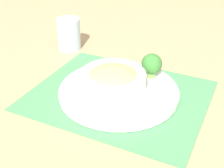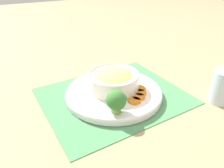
{
  "view_description": "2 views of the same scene",
  "coord_description": "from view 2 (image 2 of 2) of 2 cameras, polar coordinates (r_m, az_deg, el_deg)",
  "views": [
    {
      "loc": [
        0.33,
        -0.61,
        0.45
      ],
      "look_at": [
        -0.01,
        -0.02,
        0.04
      ],
      "focal_mm": 50.0,
      "sensor_mm": 36.0,
      "label": 1
    },
    {
      "loc": [
        0.28,
        0.54,
        0.39
      ],
      "look_at": [
        0.01,
        0.01,
        0.05
      ],
      "focal_mm": 35.0,
      "sensor_mm": 36.0,
      "label": 2
    }
  ],
  "objects": [
    {
      "name": "bowl",
      "position": [
        0.72,
        0.41,
        1.2
      ],
      "size": [
        0.17,
        0.17,
        0.07
      ],
      "color": "silver",
      "rests_on": "plate"
    },
    {
      "name": "carrot_slice_near",
      "position": [
        0.67,
        5.89,
        -4.38
      ],
      "size": [
        0.04,
        0.04,
        0.01
      ],
      "color": "orange",
      "rests_on": "plate"
    },
    {
      "name": "carrot_slice_extra",
      "position": [
        0.73,
        7.26,
        -1.22
      ],
      "size": [
        0.04,
        0.04,
        0.01
      ],
      "color": "orange",
      "rests_on": "plate"
    },
    {
      "name": "ground_plane",
      "position": [
        0.73,
        0.44,
        -3.19
      ],
      "size": [
        4.0,
        4.0,
        0.0
      ],
      "primitive_type": "plane",
      "color": "tan"
    },
    {
      "name": "broccoli_floret",
      "position": [
        0.6,
        1.14,
        -4.41
      ],
      "size": [
        0.06,
        0.06,
        0.07
      ],
      "color": "#759E51",
      "rests_on": "plate"
    },
    {
      "name": "carrot_slice_middle",
      "position": [
        0.69,
        6.99,
        -3.38
      ],
      "size": [
        0.04,
        0.04,
        0.01
      ],
      "color": "orange",
      "rests_on": "plate"
    },
    {
      "name": "water_glass",
      "position": [
        0.76,
        27.18,
        -1.02
      ],
      "size": [
        0.08,
        0.08,
        0.11
      ],
      "color": "silver",
      "rests_on": "ground_plane"
    },
    {
      "name": "plate",
      "position": [
        0.72,
        0.45,
        -2.17
      ],
      "size": [
        0.32,
        0.32,
        0.02
      ],
      "color": "white",
      "rests_on": "placemat"
    },
    {
      "name": "carrot_slice_far",
      "position": [
        0.71,
        7.44,
        -2.3
      ],
      "size": [
        0.04,
        0.04,
        0.01
      ],
      "color": "orange",
      "rests_on": "plate"
    },
    {
      "name": "placemat",
      "position": [
        0.73,
        0.44,
        -3.06
      ],
      "size": [
        0.48,
        0.4,
        0.0
      ],
      "color": "#4C8C59",
      "rests_on": "ground_plane"
    }
  ]
}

